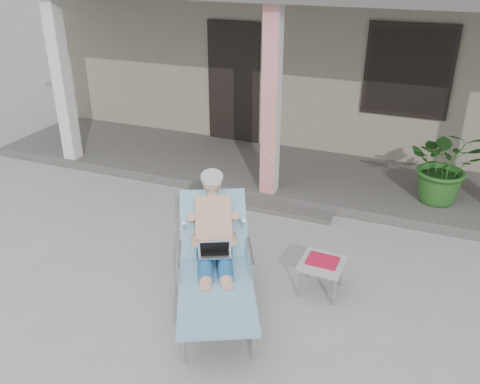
% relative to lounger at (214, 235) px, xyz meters
% --- Properties ---
extents(ground, '(60.00, 60.00, 0.00)m').
position_rel_lounger_xyz_m(ground, '(-0.22, 0.25, -0.77)').
color(ground, '#9E9E99').
rests_on(ground, ground).
extents(house, '(10.40, 5.40, 3.30)m').
position_rel_lounger_xyz_m(house, '(-0.22, 6.75, 0.90)').
color(house, gray).
rests_on(house, ground).
extents(porch_deck, '(10.00, 2.00, 0.15)m').
position_rel_lounger_xyz_m(porch_deck, '(-0.22, 3.25, -0.70)').
color(porch_deck, '#605B56').
rests_on(porch_deck, ground).
extents(porch_step, '(2.00, 0.30, 0.07)m').
position_rel_lounger_xyz_m(porch_step, '(-0.22, 2.10, -0.73)').
color(porch_step, '#605B56').
rests_on(porch_step, ground).
extents(lounger, '(1.46, 1.98, 1.25)m').
position_rel_lounger_xyz_m(lounger, '(0.00, 0.00, 0.00)').
color(lounger, '#B7B7BC').
rests_on(lounger, ground).
extents(side_table, '(0.47, 0.47, 0.41)m').
position_rel_lounger_xyz_m(side_table, '(1.02, 0.50, -0.43)').
color(side_table, '#A9A9A4').
rests_on(side_table, ground).
extents(potted_palm, '(1.09, 0.98, 1.10)m').
position_rel_lounger_xyz_m(potted_palm, '(2.12, 2.97, -0.07)').
color(potted_palm, '#26591E').
rests_on(potted_palm, porch_deck).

